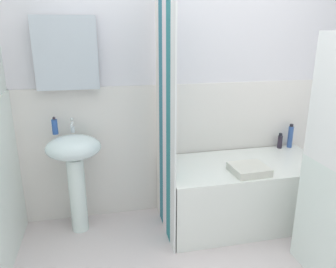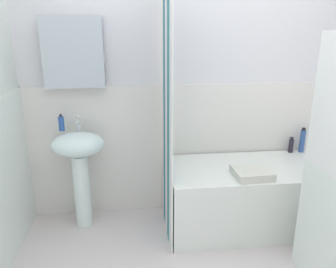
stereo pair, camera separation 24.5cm
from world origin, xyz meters
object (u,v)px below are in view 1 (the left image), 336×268
(soap_dispenser, at_px, (55,126))
(towel_folded, at_px, (249,169))
(bathtub, at_px, (244,192))
(lotion_bottle, at_px, (290,136))
(sink, at_px, (75,162))
(conditioner_bottle, at_px, (280,141))

(soap_dispenser, relative_size, towel_folded, 0.51)
(bathtub, relative_size, lotion_bottle, 5.95)
(soap_dispenser, relative_size, bathtub, 0.10)
(bathtub, xyz_separation_m, towel_folded, (-0.06, -0.19, 0.31))
(sink, bearing_deg, bathtub, -6.25)
(sink, height_order, conditioner_bottle, sink)
(sink, height_order, lotion_bottle, sink)
(bathtub, bearing_deg, conditioner_bottle, 30.81)
(conditioner_bottle, relative_size, towel_folded, 0.53)
(bathtub, distance_m, lotion_bottle, 0.77)
(bathtub, bearing_deg, towel_folded, -108.71)
(towel_folded, bearing_deg, soap_dispenser, 164.30)
(soap_dispenser, bearing_deg, towel_folded, -15.70)
(sink, relative_size, conditioner_bottle, 5.72)
(soap_dispenser, xyz_separation_m, conditioner_bottle, (2.07, 0.06, -0.30))
(bathtub, distance_m, conditioner_bottle, 0.67)
(lotion_bottle, bearing_deg, sink, -176.16)
(soap_dispenser, relative_size, conditioner_bottle, 0.97)
(sink, height_order, soap_dispenser, soap_dispenser)
(sink, relative_size, lotion_bottle, 3.61)
(bathtub, relative_size, conditioner_bottle, 9.44)
(lotion_bottle, distance_m, towel_folded, 0.83)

